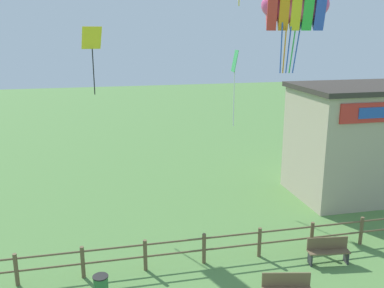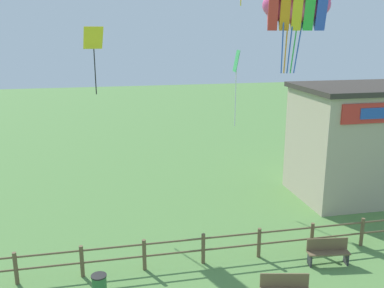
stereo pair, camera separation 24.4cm
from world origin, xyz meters
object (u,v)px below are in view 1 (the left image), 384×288
Objects in this scene: kite_rainbow_parafoil at (295,5)px; park_bench_near_fence at (287,287)px; park_bench_by_building at (328,250)px; seaside_building at (365,140)px; trash_bin at (101,287)px; kite_yellow_diamond at (92,45)px; kite_green_diamond at (235,72)px.

park_bench_near_fence is at bearing -113.71° from kite_rainbow_parafoil.
seaside_building is at bearing 48.22° from park_bench_by_building.
seaside_building is 15.23m from trash_bin.
park_bench_by_building is at bearing -43.59° from kite_yellow_diamond.
seaside_building is 2.40× the size of kite_yellow_diamond.
kite_rainbow_parafoil reaches higher than kite_green_diamond.
park_bench_near_fence is at bearing -135.03° from seaside_building.
seaside_building is at bearing -10.72° from kite_green_diamond.
kite_green_diamond is (-6.74, 1.28, 3.49)m from seaside_building.
kite_rainbow_parafoil is 1.03× the size of kite_green_diamond.
seaside_building is 1.92× the size of kite_rainbow_parafoil.
park_bench_by_building is at bearing -79.37° from kite_green_diamond.
kite_green_diamond is (-1.63, 2.80, -3.01)m from kite_rainbow_parafoil.
kite_green_diamond reaches higher than park_bench_near_fence.
kite_yellow_diamond is at bearing 136.41° from park_bench_by_building.
kite_rainbow_parafoil is 4.43m from kite_green_diamond.
trash_bin is 0.20× the size of kite_rainbow_parafoil.
kite_yellow_diamond is at bearing 88.90° from trash_bin.
kite_rainbow_parafoil is at bearing 29.61° from trash_bin.
kite_rainbow_parafoil reaches higher than park_bench_by_building.
trash_bin is at bearing -131.97° from kite_green_diamond.
trash_bin is 10.89m from kite_yellow_diamond.
park_bench_near_fence is 11.27m from kite_rainbow_parafoil.
kite_yellow_diamond is (-13.45, 1.68, 4.84)m from seaside_building.
kite_rainbow_parafoil is at bearing -163.32° from seaside_building.
seaside_building is 9.43× the size of trash_bin.
park_bench_by_building is at bearing 2.44° from trash_bin.
park_bench_by_building is 2.02× the size of trash_bin.
kite_rainbow_parafoil reaches higher than seaside_building.
seaside_building is 4.67× the size of park_bench_by_building.
park_bench_near_fence is 3.15m from park_bench_by_building.
trash_bin is (-8.24, -0.35, -0.12)m from park_bench_by_building.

